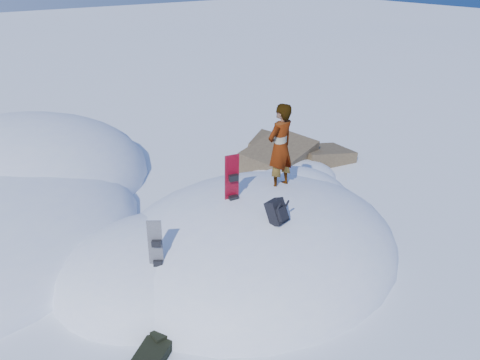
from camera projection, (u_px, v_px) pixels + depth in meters
ground at (256, 253)px, 10.83m from camera, size 120.00×120.00×0.00m
snow_mound at (243, 250)px, 10.92m from camera, size 8.00×6.00×3.00m
rock_outcrop at (289, 170)px, 15.00m from camera, size 4.68×4.41×1.68m
snowboard_red at (232, 190)px, 10.03m from camera, size 0.33×0.23×1.69m
snowboard_dark at (156, 255)px, 8.74m from camera, size 0.28×0.27×1.45m
backpack at (278, 212)px, 9.28m from camera, size 0.42×0.52×0.58m
gear_pile at (154, 351)px, 7.97m from camera, size 0.94×0.81×0.25m
person at (280, 147)px, 10.40m from camera, size 0.79×0.58×2.00m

